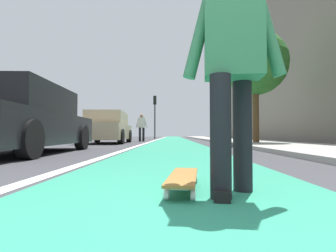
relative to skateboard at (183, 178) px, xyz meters
The scene contains 12 objects.
ground_plane 8.41m from the skateboard, ahead, with size 80.00×80.00×0.00m, color #38383D.
bike_lane_paint 22.41m from the skateboard, ahead, with size 56.00×2.33×0.00m, color #288466.
lane_stripe_white 18.46m from the skateboard, ahead, with size 52.00×0.16×0.01m, color silver.
sidewalk_curb 16.82m from the skateboard, 12.72° to the right, with size 52.00×3.20×0.10m, color #9E9B93.
building_facade 22.03m from the skateboard, 18.20° to the right, with size 40.00×1.20×9.88m, color gray.
skateboard is the anchor object (origin of this frame).
skater_person 0.92m from the skateboard, 113.26° to the right, with size 0.44×0.72×1.64m.
parked_car_near 5.04m from the skateboard, 42.95° to the left, with size 4.64×2.09×1.50m.
parked_car_mid 10.85m from the skateboard, 17.22° to the left, with size 4.37×2.03×1.49m.
traffic_light 22.17m from the skateboard, ahead, with size 0.33×0.28×4.01m.
street_tree_mid 9.78m from the skateboard, 20.97° to the right, with size 2.62×2.62×4.66m.
pedestrian_distant 13.65m from the skateboard, ahead, with size 0.46×0.72×1.65m.
Camera 1 is at (-0.38, 0.02, 0.42)m, focal length 27.63 mm.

